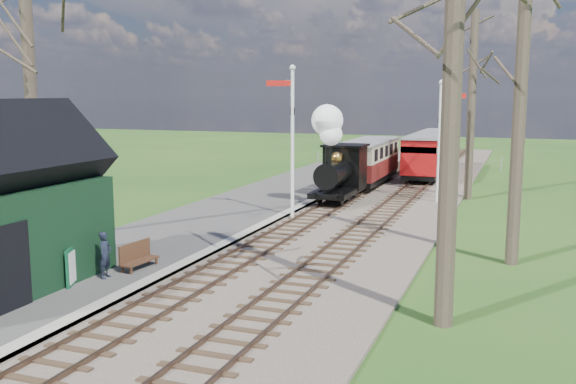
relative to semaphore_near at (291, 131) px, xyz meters
name	(u,v)px	position (x,y,z in m)	size (l,w,h in m)	color
distant_hills	(455,283)	(2.17, 48.38, -19.83)	(114.40, 48.00, 22.02)	#385B23
ballast_bed	(374,199)	(2.07, 6.00, -3.57)	(8.00, 60.00, 0.10)	brown
track_near	(348,197)	(0.77, 6.00, -3.52)	(1.60, 60.00, 0.15)	brown
track_far	(401,200)	(3.37, 6.00, -3.52)	(1.60, 60.00, 0.15)	brown
platform	(208,222)	(-2.73, -2.00, -3.52)	(5.00, 44.00, 0.20)	#474442
coping_strip	(262,227)	(-0.43, -2.00, -3.52)	(0.40, 44.00, 0.21)	#B2AD9E
semaphore_near	(291,131)	(0.00, 0.00, 0.00)	(1.22, 0.24, 6.22)	silver
semaphore_far	(441,132)	(5.14, 6.00, -0.27)	(1.22, 0.24, 5.72)	silver
bare_trees	(289,90)	(2.10, -5.90, 1.59)	(15.51, 22.39, 12.00)	#382D23
fence_line	(405,160)	(1.07, 20.00, -3.07)	(12.60, 0.08, 1.00)	slate
locomotive	(338,161)	(0.76, 4.19, -1.57)	(1.78, 4.14, 4.44)	black
coach	(368,160)	(0.77, 10.25, -2.12)	(2.07, 7.10, 2.18)	black
red_carriage_a	(425,156)	(3.37, 13.36, -2.13)	(2.06, 5.10, 2.17)	black
red_carriage_b	(437,149)	(3.37, 18.86, -2.13)	(2.06, 5.10, 2.17)	black
sign_board	(71,267)	(-2.00, -10.96, -2.93)	(0.32, 0.66, 0.99)	#104E2E
bench	(137,256)	(-1.36, -8.95, -3.07)	(0.51, 1.34, 0.75)	#452818
person	(105,255)	(-1.61, -10.06, -2.79)	(0.46, 0.30, 1.27)	black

